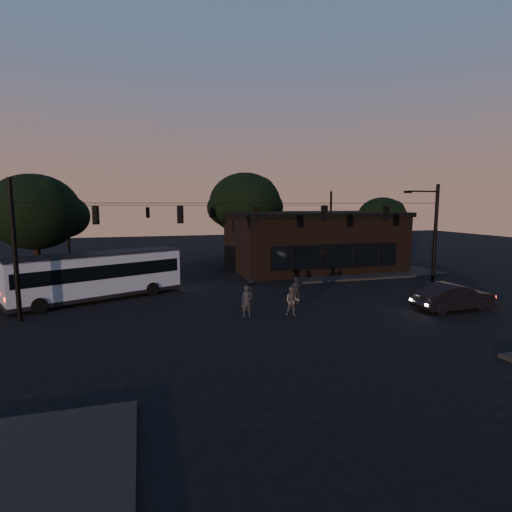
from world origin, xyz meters
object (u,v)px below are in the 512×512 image
object	(u,v)px
car	(453,297)
pedestrian_b	(292,301)
bus	(97,273)
pedestrian_a	(247,301)
pedestrian_d	(251,292)
building	(311,240)
pedestrian_c	(296,291)

from	to	relation	value
car	pedestrian_b	xyz separation A→B (m)	(-9.46, 1.46, 0.04)
bus	pedestrian_a	distance (m)	10.59
bus	pedestrian_d	xyz separation A→B (m)	(9.18, -4.11, -0.89)
building	car	size ratio (longest dim) A/B	3.22
pedestrian_a	bus	bearing A→B (deg)	143.88
car	bus	bearing A→B (deg)	65.48
pedestrian_b	pedestrian_d	xyz separation A→B (m)	(-1.50, 3.05, -0.02)
bus	pedestrian_b	distance (m)	12.88
car	building	bearing A→B (deg)	4.39
car	pedestrian_d	world-z (taller)	pedestrian_d
bus	car	distance (m)	21.93
building	pedestrian_b	distance (m)	17.06
pedestrian_a	pedestrian_b	xyz separation A→B (m)	(2.43, -0.57, -0.04)
pedestrian_c	pedestrian_b	bearing A→B (deg)	56.60
building	pedestrian_d	bearing A→B (deg)	-127.79
pedestrian_c	pedestrian_a	bearing A→B (deg)	18.57
building	bus	distance (m)	20.12
pedestrian_c	pedestrian_d	size ratio (longest dim) A/B	1.08
pedestrian_a	pedestrian_c	bearing A→B (deg)	27.61
bus	pedestrian_d	world-z (taller)	bus
bus	pedestrian_d	bearing A→B (deg)	-48.43
car	pedestrian_c	world-z (taller)	pedestrian_c
bus	pedestrian_c	world-z (taller)	bus
pedestrian_b	pedestrian_d	distance (m)	3.40
bus	pedestrian_c	xyz separation A→B (m)	(11.81, -4.93, -0.83)
bus	pedestrian_d	size ratio (longest dim) A/B	6.69
pedestrian_d	car	bearing A→B (deg)	167.59
bus	pedestrian_b	bearing A→B (deg)	-58.16
car	pedestrian_d	size ratio (longest dim) A/B	2.96
pedestrian_c	pedestrian_d	bearing A→B (deg)	-23.74
building	bus	size ratio (longest dim) A/B	1.42
pedestrian_a	pedestrian_c	xyz separation A→B (m)	(3.57, 1.67, 0.00)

